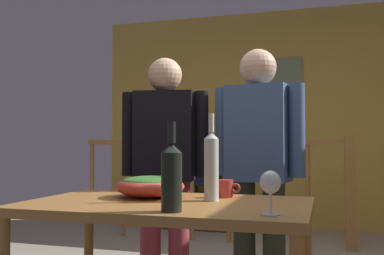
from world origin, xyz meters
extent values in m
cube|color=gold|center=(0.00, 3.06, 1.33)|extent=(4.80, 0.10, 2.66)
cube|color=#6B835E|center=(-0.08, 3.00, 1.83)|extent=(0.43, 0.03, 0.47)
cylinder|color=#9E6B33|center=(-2.15, 2.04, 0.50)|extent=(0.04, 0.04, 1.01)
cylinder|color=#9E6B33|center=(-1.76, 2.04, 0.50)|extent=(0.04, 0.04, 1.01)
cylinder|color=#9E6B33|center=(-1.36, 2.04, 0.50)|extent=(0.04, 0.04, 1.01)
cylinder|color=#9E6B33|center=(-0.96, 2.04, 0.50)|extent=(0.04, 0.04, 1.01)
cylinder|color=#9E6B33|center=(-0.57, 2.04, 0.50)|extent=(0.04, 0.04, 1.01)
cylinder|color=#9E6B33|center=(-0.17, 2.04, 0.50)|extent=(0.04, 0.04, 1.01)
cylinder|color=#9E6B33|center=(0.23, 2.04, 0.50)|extent=(0.04, 0.04, 1.01)
cylinder|color=#9E6B33|center=(0.62, 2.04, 0.50)|extent=(0.04, 0.04, 1.01)
cube|color=#9E6B33|center=(-0.76, 2.04, 1.03)|extent=(2.86, 0.07, 0.05)
cube|color=#9E6B33|center=(0.62, 2.04, 0.55)|extent=(0.10, 0.10, 1.11)
cube|color=#38281E|center=(-1.11, 2.71, 0.20)|extent=(0.90, 0.40, 0.41)
cube|color=black|center=(-1.11, 2.71, 0.42)|extent=(0.20, 0.12, 0.02)
cylinder|color=black|center=(-1.11, 2.71, 0.47)|extent=(0.03, 0.03, 0.08)
cube|color=black|center=(-1.11, 2.68, 0.69)|extent=(0.65, 0.06, 0.37)
cube|color=black|center=(-1.11, 2.66, 0.69)|extent=(0.60, 0.01, 0.33)
cube|color=#9E6B33|center=(-0.27, -0.63, 0.74)|extent=(1.24, 0.76, 0.04)
ellipsoid|color=#CC3D2D|center=(-0.41, -0.49, 0.81)|extent=(0.33, 0.33, 0.10)
ellipsoid|color=#38702D|center=(-0.41, -0.49, 0.83)|extent=(0.27, 0.27, 0.05)
cylinder|color=silver|center=(-0.34, -0.49, 0.85)|extent=(0.12, 0.01, 0.17)
cylinder|color=silver|center=(0.21, -0.88, 0.76)|extent=(0.07, 0.07, 0.01)
cylinder|color=silver|center=(0.21, -0.88, 0.80)|extent=(0.01, 0.01, 0.08)
ellipsoid|color=silver|center=(0.21, -0.88, 0.87)|extent=(0.07, 0.07, 0.08)
cylinder|color=black|center=(-0.15, -0.90, 0.87)|extent=(0.08, 0.08, 0.22)
cone|color=black|center=(-0.15, -0.90, 1.00)|extent=(0.08, 0.08, 0.04)
cylinder|color=black|center=(-0.15, -0.90, 1.05)|extent=(0.03, 0.03, 0.08)
cylinder|color=silver|center=(-0.09, -0.54, 0.90)|extent=(0.07, 0.07, 0.28)
cone|color=silver|center=(-0.09, -0.54, 1.05)|extent=(0.07, 0.07, 0.03)
cylinder|color=silver|center=(-0.09, -0.54, 1.11)|extent=(0.03, 0.03, 0.08)
cylinder|color=#B7332D|center=(-0.06, -0.40, 0.80)|extent=(0.07, 0.07, 0.08)
torus|color=#B7332D|center=(-0.01, -0.40, 0.80)|extent=(0.05, 0.01, 0.05)
cylinder|color=#9E3842|center=(-0.48, 0.15, 0.39)|extent=(0.13, 0.13, 0.78)
cylinder|color=#9E3842|center=(-0.65, 0.12, 0.39)|extent=(0.13, 0.13, 0.78)
cube|color=black|center=(-0.57, 0.14, 1.06)|extent=(0.39, 0.28, 0.56)
cylinder|color=black|center=(-0.34, 0.17, 1.08)|extent=(0.09, 0.09, 0.53)
cylinder|color=black|center=(-0.79, 0.10, 1.08)|extent=(0.09, 0.09, 0.53)
sphere|color=#D8A884|center=(-0.57, 0.14, 1.45)|extent=(0.22, 0.22, 0.22)
cylinder|color=#2D3323|center=(0.11, 0.12, 0.40)|extent=(0.13, 0.13, 0.79)
cylinder|color=#2D3323|center=(-0.07, 0.15, 0.40)|extent=(0.13, 0.13, 0.79)
cube|color=#3D5684|center=(0.02, 0.14, 1.07)|extent=(0.39, 0.27, 0.56)
cylinder|color=#3D5684|center=(0.25, 0.10, 1.09)|extent=(0.09, 0.09, 0.53)
cylinder|color=#3D5684|center=(-0.20, 0.17, 1.09)|extent=(0.09, 0.09, 0.53)
sphere|color=#D8A884|center=(0.02, 0.14, 1.46)|extent=(0.22, 0.22, 0.22)
camera|label=1|loc=(0.41, -2.48, 1.01)|focal=41.61mm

